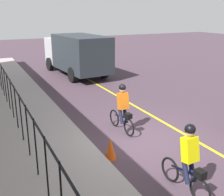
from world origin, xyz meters
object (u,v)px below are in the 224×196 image
cyclist_lead (123,108)px  cyclist_follow (188,160)px  traffic_cone_near (110,149)px  box_truck_background (76,53)px

cyclist_lead → cyclist_follow: 3.96m
cyclist_follow → traffic_cone_near: (2.31, 0.94, -0.57)m
cyclist_follow → box_truck_background: box_truck_background is taller
cyclist_lead → cyclist_follow: (-3.94, 0.35, 0.00)m
cyclist_lead → traffic_cone_near: 2.16m
cyclist_lead → box_truck_background: (9.98, -1.74, 0.64)m
cyclist_lead → traffic_cone_near: (-1.63, 1.29, -0.57)m
cyclist_lead → cyclist_follow: size_ratio=1.00×
cyclist_lead → box_truck_background: size_ratio=0.27×
traffic_cone_near → box_truck_background: bearing=-14.6°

